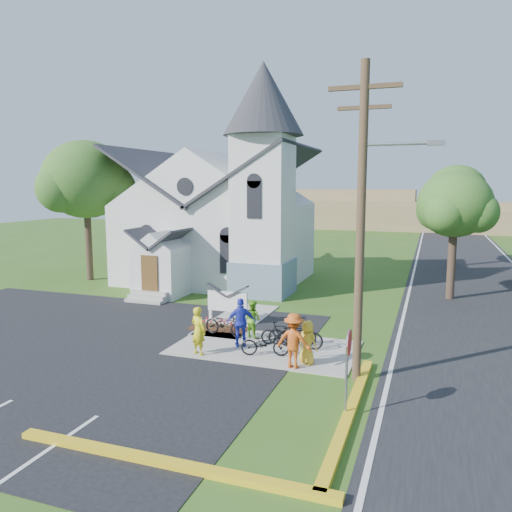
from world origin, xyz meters
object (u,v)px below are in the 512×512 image
at_px(bike_4, 292,333).
at_px(cyclist_1, 253,319).
at_px(cyclist_0, 198,331).
at_px(bike_0, 225,324).
at_px(bike_2, 265,343).
at_px(bike_1, 281,333).
at_px(cyclist_3, 294,340).
at_px(utility_pole, 363,214).
at_px(church_sign, 227,302).
at_px(stop_sign, 348,354).
at_px(bike_3, 300,334).
at_px(cyclist_4, 307,342).
at_px(cyclist_2, 241,322).

bearing_deg(bike_4, cyclist_1, 60.43).
bearing_deg(cyclist_0, bike_0, -70.65).
relative_size(cyclist_0, bike_2, 1.02).
relative_size(bike_1, cyclist_3, 0.83).
relative_size(utility_pole, cyclist_3, 5.24).
height_order(church_sign, cyclist_1, church_sign).
relative_size(utility_pole, stop_sign, 4.03).
height_order(bike_1, cyclist_3, cyclist_3).
xyz_separation_m(cyclist_1, bike_3, (2.22, -0.75, -0.22)).
bearing_deg(church_sign, cyclist_4, -39.72).
bearing_deg(bike_4, utility_pole, -147.37).
bearing_deg(bike_4, stop_sign, -166.08).
height_order(church_sign, cyclist_4, church_sign).
height_order(cyclist_2, cyclist_4, cyclist_2).
bearing_deg(bike_3, cyclist_2, 105.96).
height_order(stop_sign, bike_2, stop_sign).
relative_size(cyclist_2, cyclist_3, 1.00).
distance_m(bike_0, bike_3, 3.40).
bearing_deg(cyclist_1, cyclist_0, 91.10).
relative_size(church_sign, cyclist_2, 1.15).
relative_size(bike_2, bike_4, 0.94).
xyz_separation_m(cyclist_3, bike_3, (-0.29, 2.04, -0.41)).
height_order(bike_2, bike_4, bike_4).
bearing_deg(bike_2, bike_4, -37.08).
relative_size(cyclist_0, bike_4, 0.96).
bearing_deg(bike_2, cyclist_4, -114.42).
xyz_separation_m(bike_1, cyclist_4, (1.45, -1.61, 0.30)).
xyz_separation_m(cyclist_2, cyclist_3, (2.52, -1.50, 0.00)).
distance_m(bike_0, cyclist_3, 4.48).
xyz_separation_m(church_sign, cyclist_1, (1.79, -1.61, -0.21)).
bearing_deg(cyclist_1, cyclist_3, 156.65).
height_order(stop_sign, bike_0, stop_sign).
relative_size(cyclist_2, cyclist_4, 1.23).
bearing_deg(church_sign, cyclist_0, -81.62).
bearing_deg(church_sign, cyclist_3, -45.59).
xyz_separation_m(bike_2, bike_3, (1.01, 1.25, 0.08)).
relative_size(cyclist_0, cyclist_2, 0.95).
bearing_deg(cyclist_1, stop_sign, 154.50).
bearing_deg(cyclist_3, cyclist_2, -25.24).
relative_size(cyclist_1, cyclist_2, 0.81).
bearing_deg(cyclist_4, bike_4, -37.35).
relative_size(stop_sign, bike_3, 1.37).
distance_m(cyclist_3, bike_4, 2.47).
height_order(bike_1, cyclist_2, cyclist_2).
xyz_separation_m(bike_2, cyclist_4, (1.65, -0.26, 0.31)).
bearing_deg(cyclist_3, bike_0, -29.27).
bearing_deg(cyclist_0, bike_3, -130.54).
relative_size(cyclist_2, bike_3, 1.05).
height_order(church_sign, cyclist_0, cyclist_0).
distance_m(church_sign, stop_sign, 9.97).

